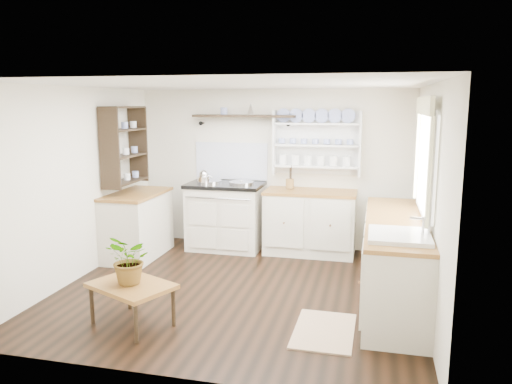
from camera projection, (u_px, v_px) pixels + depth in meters
floor at (239, 290)px, 5.71m from camera, size 4.00×3.80×0.01m
wall_back at (273, 169)px, 7.32m from camera, size 4.00×0.02×2.30m
wall_right at (429, 199)px, 5.04m from camera, size 0.02×3.80×2.30m
wall_left at (77, 184)px, 5.96m from camera, size 0.02×3.80×2.30m
ceiling at (238, 85)px, 5.30m from camera, size 4.00×3.80×0.01m
window at (424, 157)px, 5.12m from camera, size 0.08×1.55×1.22m
aga_cooker at (226, 215)px, 7.27m from camera, size 1.08×0.75×1.00m
back_cabinets at (310, 221)px, 7.02m from camera, size 1.27×0.63×0.90m
right_cabinets at (394, 259)px, 5.33m from camera, size 0.62×2.43×0.90m
belfast_sink at (399, 248)px, 4.55m from camera, size 0.55×0.60×0.45m
left_cabinets at (137, 224)px, 6.88m from camera, size 0.62×1.13×0.90m
plate_rack at (317, 142)px, 7.06m from camera, size 1.20×0.22×0.90m
high_shelf at (244, 117)px, 7.16m from camera, size 1.50×0.29×0.16m
left_shelving at (124, 145)px, 6.72m from camera, size 0.28×0.80×1.05m
kettle at (204, 178)px, 7.12m from camera, size 0.18×0.18×0.22m
utensil_crock at (290, 184)px, 7.07m from camera, size 0.11×0.11×0.13m
center_table at (132, 288)px, 4.75m from camera, size 0.92×0.81×0.41m
potted_plant at (130, 260)px, 4.70m from camera, size 0.57×0.55×0.48m
floor_rug at (324, 331)px, 4.67m from camera, size 0.56×0.86×0.02m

